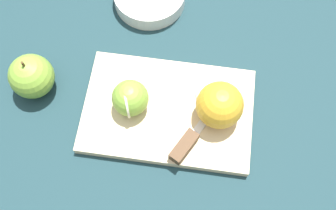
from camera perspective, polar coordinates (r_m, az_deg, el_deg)
ground_plane at (r=0.78m, az=0.00°, el=-1.14°), size 4.00×4.00×0.00m
cutting_board at (r=0.77m, az=0.00°, el=-0.87°), size 0.33×0.22×0.02m
apple_half_left at (r=0.73m, az=-5.58°, el=0.68°), size 0.07×0.07×0.07m
apple_half_right at (r=0.73m, az=7.55°, el=0.26°), size 0.09×0.09×0.09m
knife at (r=0.73m, az=2.66°, el=-5.63°), size 0.09×0.14×0.02m
apple_slice at (r=0.78m, az=6.34°, el=1.71°), size 0.06×0.06×0.01m
apple_whole at (r=0.81m, az=-19.18°, el=3.95°), size 0.09×0.09×0.10m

